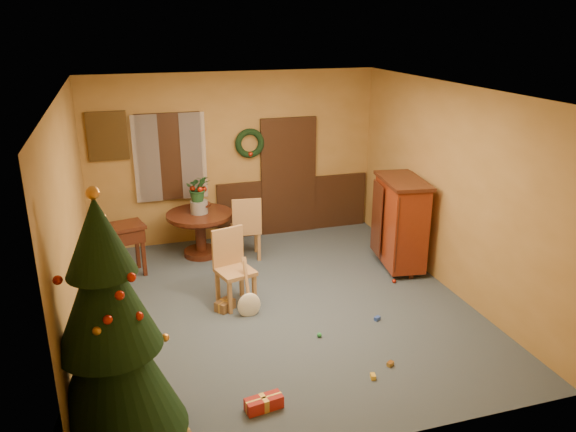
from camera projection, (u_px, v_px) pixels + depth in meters
name	position (u px, v px, depth m)	size (l,w,h in m)	color
room_envelope	(248.00, 176.00, 9.78)	(5.50, 5.50, 5.50)	#374651
dining_table	(200.00, 226.00, 9.15)	(1.08, 1.08, 0.74)	black
urn	(199.00, 207.00, 9.04)	(0.28, 0.28, 0.21)	slate
centerpiece_plant	(198.00, 188.00, 8.93)	(0.38, 0.33, 0.43)	#1E4C23
chair_near	(232.00, 264.00, 7.59)	(0.56, 0.56, 1.05)	#A47E41
chair_far	(246.00, 226.00, 8.98)	(0.51, 0.51, 1.06)	#A47E41
guitar	(249.00, 290.00, 7.30)	(0.31, 0.15, 0.73)	white
plant_stand	(201.00, 223.00, 9.19)	(0.34, 0.34, 0.88)	black
stand_plant	(199.00, 190.00, 9.00)	(0.25, 0.20, 0.46)	#19471E
christmas_tree	(110.00, 335.00, 4.73)	(1.21, 1.21, 2.49)	#382111
writing_desk	(113.00, 239.00, 8.32)	(1.00, 0.67, 0.82)	black
sideboard	(400.00, 221.00, 8.64)	(0.75, 1.19, 1.44)	#4F1809
gift_b	(151.00, 399.00, 5.60)	(0.33, 0.33, 0.24)	#A82016
gift_c	(225.00, 305.00, 7.54)	(0.30, 0.29, 0.14)	brown
gift_d	(264.00, 403.00, 5.62)	(0.40, 0.21, 0.14)	#A82016
toy_a	(377.00, 318.00, 7.29)	(0.08, 0.05, 0.05)	#2747AA
toy_b	(319.00, 335.00, 6.90)	(0.06, 0.06, 0.06)	green
toy_c	(373.00, 376.00, 6.11)	(0.08, 0.05, 0.05)	gold
toy_d	(394.00, 281.00, 8.32)	(0.06, 0.06, 0.06)	#AC1E0B
toy_e	(390.00, 364.00, 6.33)	(0.08, 0.05, 0.05)	gold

